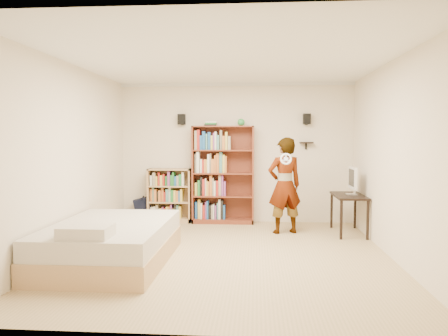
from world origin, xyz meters
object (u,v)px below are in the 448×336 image
(tall_bookshelf, at_px, (223,175))
(low_bookshelf, at_px, (170,195))
(daybed, at_px, (111,238))
(computer_desk, at_px, (349,214))
(person, at_px, (285,186))

(tall_bookshelf, xyz_separation_m, low_bookshelf, (-1.05, 0.02, -0.41))
(daybed, bearing_deg, computer_desk, 29.85)
(tall_bookshelf, bearing_deg, computer_desk, -19.46)
(low_bookshelf, distance_m, daybed, 2.82)
(tall_bookshelf, height_order, daybed, tall_bookshelf)
(tall_bookshelf, distance_m, computer_desk, 2.43)
(person, bearing_deg, computer_desk, 163.41)
(computer_desk, xyz_separation_m, person, (-1.10, -0.04, 0.49))
(low_bookshelf, height_order, daybed, low_bookshelf)
(computer_desk, distance_m, daybed, 4.02)
(tall_bookshelf, xyz_separation_m, computer_desk, (2.22, -0.78, -0.60))
(computer_desk, relative_size, person, 0.60)
(computer_desk, height_order, daybed, computer_desk)
(computer_desk, bearing_deg, low_bookshelf, 166.23)
(tall_bookshelf, distance_m, low_bookshelf, 1.13)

